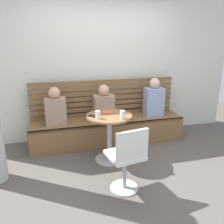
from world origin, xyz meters
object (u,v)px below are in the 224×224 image
object	(u,v)px
white_chair	(127,158)
cup_glass_tall	(123,115)
cafe_table	(109,129)
plate_small	(107,112)
cup_water_clear	(98,115)
phone_on_table	(93,116)
person_child_left	(55,108)
person_child_middle	(104,105)
person_adult	(154,99)
booth_bench	(108,131)

from	to	relation	value
white_chair	cup_glass_tall	xyz separation A→B (m)	(0.13, 0.61, 0.34)
cafe_table	plate_small	size ratio (longest dim) A/B	4.35
cup_water_clear	cup_glass_tall	size ratio (longest dim) A/B	0.92
cafe_table	phone_on_table	bearing A→B (deg)	-179.95
person_child_left	cup_water_clear	size ratio (longest dim) A/B	5.78
cafe_table	person_child_middle	bearing A→B (deg)	84.16
person_child_left	person_child_middle	distance (m)	0.81
person_adult	cup_water_clear	xyz separation A→B (m)	(-1.20, -0.76, 0.04)
plate_small	phone_on_table	xyz separation A→B (m)	(-0.24, -0.13, -0.00)
cup_water_clear	cup_glass_tall	world-z (taller)	cup_glass_tall
person_child_middle	plate_small	size ratio (longest dim) A/B	3.73
cup_glass_tall	phone_on_table	distance (m)	0.44
cup_glass_tall	plate_small	distance (m)	0.37
cafe_table	phone_on_table	size ratio (longest dim) A/B	5.29
cafe_table	booth_bench	bearing A→B (deg)	77.63
phone_on_table	person_adult	bearing A→B (deg)	-14.12
cafe_table	cup_water_clear	world-z (taller)	cup_water_clear
cup_glass_tall	person_adult	bearing A→B (deg)	44.47
cup_water_clear	cup_glass_tall	xyz separation A→B (m)	(0.33, -0.10, 0.01)
white_chair	phone_on_table	world-z (taller)	white_chair
person_adult	person_child_middle	xyz separation A→B (m)	(-0.95, -0.04, -0.03)
booth_bench	phone_on_table	distance (m)	0.91
plate_small	phone_on_table	bearing A→B (deg)	-151.67
person_adult	cup_glass_tall	distance (m)	1.22
booth_bench	person_adult	bearing A→B (deg)	0.66
cafe_table	person_child_left	distance (m)	0.99
person_adult	person_child_middle	bearing A→B (deg)	-177.47
cafe_table	phone_on_table	distance (m)	0.33
plate_small	booth_bench	bearing A→B (deg)	74.80
plate_small	person_adult	bearing A→B (deg)	27.19
cafe_table	phone_on_table	world-z (taller)	phone_on_table
cup_water_clear	cup_glass_tall	distance (m)	0.35
white_chair	person_child_left	world-z (taller)	person_child_left
cafe_table	person_adult	world-z (taller)	person_adult
white_chair	person_adult	xyz separation A→B (m)	(1.00, 1.46, 0.29)
cafe_table	person_adult	size ratio (longest dim) A/B	1.06
white_chair	person_child_middle	world-z (taller)	person_child_middle
booth_bench	cup_water_clear	xyz separation A→B (m)	(-0.33, -0.75, 0.57)
booth_bench	person_adult	world-z (taller)	person_adult
phone_on_table	booth_bench	bearing A→B (deg)	17.63
plate_small	white_chair	bearing A→B (deg)	-89.22
person_adult	person_child_left	distance (m)	1.76
cup_water_clear	white_chair	bearing A→B (deg)	-73.74
person_child_middle	cup_water_clear	bearing A→B (deg)	-109.47
plate_small	phone_on_table	world-z (taller)	plate_small
booth_bench	plate_small	xyz separation A→B (m)	(-0.14, -0.51, 0.52)
white_chair	person_child_left	distance (m)	1.64
booth_bench	phone_on_table	bearing A→B (deg)	-120.84
cup_water_clear	phone_on_table	distance (m)	0.13
person_adult	person_child_middle	size ratio (longest dim) A/B	1.11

